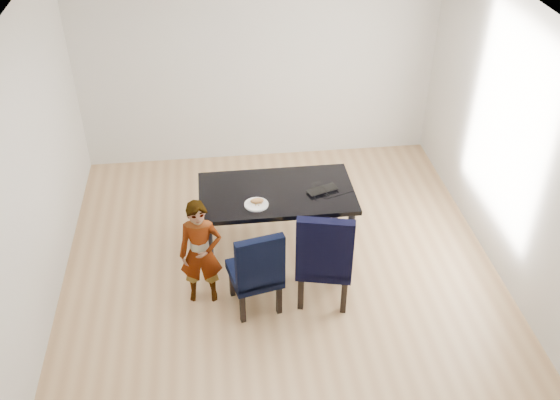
{
  "coord_description": "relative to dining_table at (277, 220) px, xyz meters",
  "views": [
    {
      "loc": [
        -0.59,
        -4.77,
        4.38
      ],
      "look_at": [
        0.0,
        0.2,
        0.85
      ],
      "focal_mm": 40.0,
      "sensor_mm": 36.0,
      "label": 1
    }
  ],
  "objects": [
    {
      "name": "cable_tangle",
      "position": [
        0.45,
        -0.16,
        0.38
      ],
      "size": [
        0.19,
        0.19,
        0.01
      ],
      "primitive_type": "torus",
      "rotation": [
        0.0,
        0.0,
        -0.18
      ],
      "color": "black",
      "rests_on": "dining_table"
    },
    {
      "name": "floor",
      "position": [
        0.0,
        -0.5,
        -0.38
      ],
      "size": [
        4.5,
        5.0,
        0.01
      ],
      "primitive_type": "cube",
      "color": "tan",
      "rests_on": "ground"
    },
    {
      "name": "wall_back",
      "position": [
        0.0,
        2.0,
        0.98
      ],
      "size": [
        4.5,
        0.01,
        2.7
      ],
      "primitive_type": "cube",
      "color": "silver",
      "rests_on": "ground"
    },
    {
      "name": "chair_left",
      "position": [
        -0.31,
        -0.83,
        0.1
      ],
      "size": [
        0.55,
        0.56,
        0.95
      ],
      "primitive_type": "cube",
      "rotation": [
        0.0,
        0.0,
        0.21
      ],
      "color": "black",
      "rests_on": "floor"
    },
    {
      "name": "laptop",
      "position": [
        0.45,
        -0.01,
        0.39
      ],
      "size": [
        0.38,
        0.31,
        0.03
      ],
      "primitive_type": "imported",
      "rotation": [
        0.0,
        0.0,
        3.48
      ],
      "color": "black",
      "rests_on": "dining_table"
    },
    {
      "name": "sandwich",
      "position": [
        -0.22,
        -0.2,
        0.42
      ],
      "size": [
        0.14,
        0.07,
        0.06
      ],
      "primitive_type": "ellipsoid",
      "rotation": [
        0.0,
        0.0,
        0.05
      ],
      "color": "#9E6938",
      "rests_on": "plate"
    },
    {
      "name": "child",
      "position": [
        -0.8,
        -0.68,
        0.19
      ],
      "size": [
        0.43,
        0.29,
        1.13
      ],
      "primitive_type": "imported",
      "rotation": [
        0.0,
        0.0,
        -0.05
      ],
      "color": "orange",
      "rests_on": "floor"
    },
    {
      "name": "chair_right",
      "position": [
        0.38,
        -0.78,
        0.17
      ],
      "size": [
        0.63,
        0.65,
        1.09
      ],
      "primitive_type": "cube",
      "rotation": [
        0.0,
        0.0,
        -0.23
      ],
      "color": "black",
      "rests_on": "floor"
    },
    {
      "name": "ceiling",
      "position": [
        0.0,
        -0.5,
        2.33
      ],
      "size": [
        4.5,
        5.0,
        0.01
      ],
      "primitive_type": "cube",
      "color": "white",
      "rests_on": "wall_back"
    },
    {
      "name": "wall_left",
      "position": [
        -2.25,
        -0.5,
        0.98
      ],
      "size": [
        0.01,
        5.0,
        2.7
      ],
      "primitive_type": "cube",
      "color": "white",
      "rests_on": "ground"
    },
    {
      "name": "wall_right",
      "position": [
        2.25,
        -0.5,
        0.98
      ],
      "size": [
        0.01,
        5.0,
        2.7
      ],
      "primitive_type": "cube",
      "color": "silver",
      "rests_on": "ground"
    },
    {
      "name": "wall_front",
      "position": [
        0.0,
        -3.0,
        0.98
      ],
      "size": [
        4.5,
        0.01,
        2.7
      ],
      "primitive_type": "cube",
      "color": "silver",
      "rests_on": "ground"
    },
    {
      "name": "dining_table",
      "position": [
        0.0,
        0.0,
        0.0
      ],
      "size": [
        1.6,
        0.9,
        0.75
      ],
      "primitive_type": "cube",
      "color": "black",
      "rests_on": "floor"
    },
    {
      "name": "plate",
      "position": [
        -0.23,
        -0.22,
        0.38
      ],
      "size": [
        0.26,
        0.26,
        0.01
      ],
      "primitive_type": "cylinder",
      "rotation": [
        0.0,
        0.0,
        -0.06
      ],
      "color": "silver",
      "rests_on": "dining_table"
    }
  ]
}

